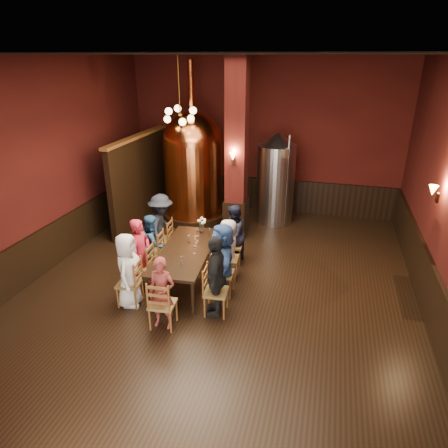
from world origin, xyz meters
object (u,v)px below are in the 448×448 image
(person_1, at_px, (141,254))
(dining_table, at_px, (186,253))
(person_0, at_px, (128,270))
(copper_kettle, at_px, (194,166))
(person_2, at_px, (152,243))
(steel_vessel, at_px, (276,178))
(rose_vase, at_px, (202,223))

(person_1, bearing_deg, dining_table, -56.87)
(person_0, xyz_separation_m, copper_kettle, (-0.24, 4.55, 0.86))
(dining_table, height_order, person_2, person_2)
(person_2, distance_m, steel_vessel, 4.28)
(person_2, height_order, steel_vessel, steel_vessel)
(dining_table, bearing_deg, steel_vessel, 66.78)
(dining_table, bearing_deg, copper_kettle, 101.23)
(person_0, relative_size, copper_kettle, 0.34)
(dining_table, relative_size, person_1, 1.64)
(dining_table, height_order, steel_vessel, steel_vessel)
(person_1, relative_size, person_2, 1.13)
(dining_table, xyz_separation_m, rose_vase, (0.05, 0.94, 0.30))
(person_1, relative_size, rose_vase, 4.16)
(copper_kettle, bearing_deg, person_1, -87.34)
(steel_vessel, bearing_deg, copper_kettle, -170.01)
(person_2, relative_size, copper_kettle, 0.30)
(person_1, height_order, person_2, person_1)
(person_1, height_order, copper_kettle, copper_kettle)
(person_2, relative_size, steel_vessel, 0.52)
(person_0, height_order, person_1, person_1)
(rose_vase, bearing_deg, dining_table, -93.14)
(person_0, distance_m, rose_vase, 2.18)
(dining_table, distance_m, person_1, 0.91)
(copper_kettle, bearing_deg, person_2, -87.78)
(copper_kettle, height_order, rose_vase, copper_kettle)
(person_0, relative_size, person_1, 0.98)
(copper_kettle, distance_m, rose_vase, 2.82)
(person_0, relative_size, person_2, 1.11)
(dining_table, xyz_separation_m, person_1, (-0.82, -0.40, 0.06))
(copper_kettle, relative_size, rose_vase, 12.13)
(steel_vessel, bearing_deg, person_1, -116.27)
(person_0, height_order, person_2, person_0)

